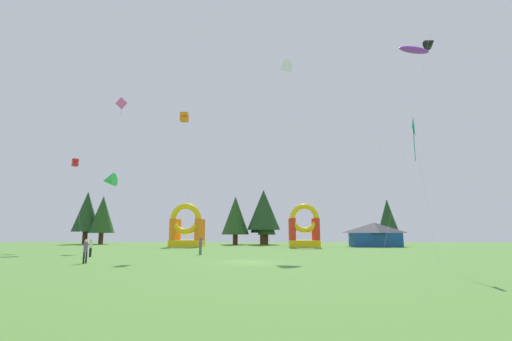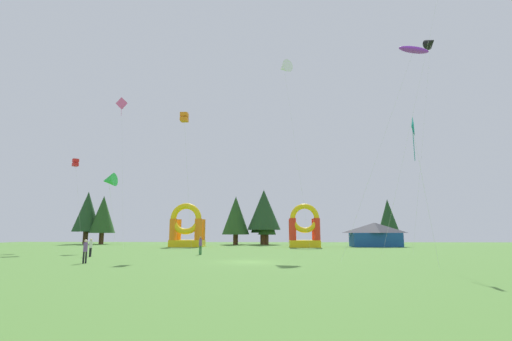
{
  "view_description": "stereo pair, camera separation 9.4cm",
  "coord_description": "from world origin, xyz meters",
  "px_view_note": "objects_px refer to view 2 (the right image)",
  "views": [
    {
      "loc": [
        1.66,
        -29.31,
        2.29
      ],
      "look_at": [
        0.0,
        13.68,
        9.58
      ],
      "focal_mm": 25.69,
      "sensor_mm": 36.0,
      "label": 1
    },
    {
      "loc": [
        1.75,
        -29.31,
        2.29
      ],
      "look_at": [
        0.0,
        13.68,
        9.58
      ],
      "focal_mm": 25.69,
      "sensor_mm": 36.0,
      "label": 2
    }
  ],
  "objects_px": {
    "kite_white_delta": "(284,68)",
    "person_left_edge": "(200,244)",
    "kite_red_box": "(76,163)",
    "kite_black_delta": "(431,43)",
    "kite_orange_box": "(184,117)",
    "kite_purple_parafoil": "(414,50)",
    "kite_green_delta": "(109,180)",
    "kite_teal_diamond": "(412,129)",
    "person_midfield": "(91,246)",
    "kite_pink_diamond": "(122,105)",
    "inflatable_yellow_castle": "(304,231)",
    "inflatable_red_slide": "(187,231)",
    "festival_tent": "(375,235)",
    "person_far_side": "(85,249)"
  },
  "relations": [
    {
      "from": "kite_green_delta",
      "to": "inflatable_red_slide",
      "type": "bearing_deg",
      "value": 64.36
    },
    {
      "from": "kite_white_delta",
      "to": "person_left_edge",
      "type": "relative_size",
      "value": 14.02
    },
    {
      "from": "kite_green_delta",
      "to": "festival_tent",
      "type": "relative_size",
      "value": 1.27
    },
    {
      "from": "kite_black_delta",
      "to": "inflatable_yellow_castle",
      "type": "relative_size",
      "value": 3.84
    },
    {
      "from": "kite_green_delta",
      "to": "inflatable_red_slide",
      "type": "xyz_separation_m",
      "value": [
        6.88,
        14.33,
        -6.23
      ]
    },
    {
      "from": "kite_teal_diamond",
      "to": "kite_pink_diamond",
      "type": "xyz_separation_m",
      "value": [
        -33.25,
        30.36,
        13.14
      ]
    },
    {
      "from": "kite_green_delta",
      "to": "kite_teal_diamond",
      "type": "height_order",
      "value": "kite_teal_diamond"
    },
    {
      "from": "kite_red_box",
      "to": "inflatable_red_slide",
      "type": "distance_m",
      "value": 19.48
    },
    {
      "from": "kite_black_delta",
      "to": "person_far_side",
      "type": "bearing_deg",
      "value": -156.49
    },
    {
      "from": "festival_tent",
      "to": "kite_orange_box",
      "type": "bearing_deg",
      "value": -140.3
    },
    {
      "from": "kite_purple_parafoil",
      "to": "festival_tent",
      "type": "distance_m",
      "value": 34.45
    },
    {
      "from": "festival_tent",
      "to": "person_far_side",
      "type": "bearing_deg",
      "value": -132.78
    },
    {
      "from": "person_midfield",
      "to": "kite_black_delta",
      "type": "bearing_deg",
      "value": 40.39
    },
    {
      "from": "kite_teal_diamond",
      "to": "person_far_side",
      "type": "relative_size",
      "value": 5.57
    },
    {
      "from": "kite_purple_parafoil",
      "to": "festival_tent",
      "type": "xyz_separation_m",
      "value": [
        4.03,
        30.03,
        -16.41
      ]
    },
    {
      "from": "person_left_edge",
      "to": "inflatable_yellow_castle",
      "type": "height_order",
      "value": "inflatable_yellow_castle"
    },
    {
      "from": "person_far_side",
      "to": "kite_teal_diamond",
      "type": "bearing_deg",
      "value": -36.83
    },
    {
      "from": "inflatable_red_slide",
      "to": "person_far_side",
      "type": "bearing_deg",
      "value": -90.75
    },
    {
      "from": "inflatable_yellow_castle",
      "to": "kite_teal_diamond",
      "type": "bearing_deg",
      "value": -82.64
    },
    {
      "from": "kite_pink_diamond",
      "to": "kite_red_box",
      "type": "xyz_separation_m",
      "value": [
        -3.33,
        -6.27,
        -10.61
      ]
    },
    {
      "from": "kite_green_delta",
      "to": "kite_pink_diamond",
      "type": "height_order",
      "value": "kite_pink_diamond"
    },
    {
      "from": "kite_orange_box",
      "to": "kite_pink_diamond",
      "type": "relative_size",
      "value": 0.67
    },
    {
      "from": "kite_orange_box",
      "to": "kite_black_delta",
      "type": "height_order",
      "value": "kite_black_delta"
    },
    {
      "from": "inflatable_red_slide",
      "to": "person_left_edge",
      "type": "bearing_deg",
      "value": -73.27
    },
    {
      "from": "kite_orange_box",
      "to": "inflatable_yellow_castle",
      "type": "xyz_separation_m",
      "value": [
        14.85,
        19.47,
        -12.46
      ]
    },
    {
      "from": "kite_white_delta",
      "to": "kite_black_delta",
      "type": "bearing_deg",
      "value": -19.91
    },
    {
      "from": "festival_tent",
      "to": "inflatable_yellow_castle",
      "type": "bearing_deg",
      "value": -167.82
    },
    {
      "from": "kite_pink_diamond",
      "to": "inflatable_red_slide",
      "type": "xyz_separation_m",
      "value": [
        10.06,
        4.44,
        -19.85
      ]
    },
    {
      "from": "inflatable_red_slide",
      "to": "inflatable_yellow_castle",
      "type": "distance_m",
      "value": 18.83
    },
    {
      "from": "kite_black_delta",
      "to": "kite_teal_diamond",
      "type": "bearing_deg",
      "value": -119.47
    },
    {
      "from": "kite_green_delta",
      "to": "kite_pink_diamond",
      "type": "distance_m",
      "value": 17.13
    },
    {
      "from": "kite_white_delta",
      "to": "inflatable_red_slide",
      "type": "xyz_separation_m",
      "value": [
        -15.57,
        10.69,
        -22.7
      ]
    },
    {
      "from": "kite_orange_box",
      "to": "kite_purple_parafoil",
      "type": "xyz_separation_m",
      "value": [
        22.45,
        -8.04,
        3.37
      ]
    },
    {
      "from": "person_left_edge",
      "to": "festival_tent",
      "type": "height_order",
      "value": "festival_tent"
    },
    {
      "from": "kite_black_delta",
      "to": "person_left_edge",
      "type": "relative_size",
      "value": 13.83
    },
    {
      "from": "kite_purple_parafoil",
      "to": "kite_orange_box",
      "type": "bearing_deg",
      "value": 160.29
    },
    {
      "from": "kite_orange_box",
      "to": "kite_purple_parafoil",
      "type": "bearing_deg",
      "value": -19.71
    },
    {
      "from": "kite_red_box",
      "to": "person_left_edge",
      "type": "relative_size",
      "value": 6.6
    },
    {
      "from": "kite_red_box",
      "to": "kite_purple_parafoil",
      "type": "bearing_deg",
      "value": -23.95
    },
    {
      "from": "kite_red_box",
      "to": "inflatable_yellow_castle",
      "type": "relative_size",
      "value": 1.83
    },
    {
      "from": "kite_teal_diamond",
      "to": "person_midfield",
      "type": "relative_size",
      "value": 5.72
    },
    {
      "from": "kite_pink_diamond",
      "to": "inflatable_red_slide",
      "type": "distance_m",
      "value": 22.69
    },
    {
      "from": "kite_pink_diamond",
      "to": "person_left_edge",
      "type": "bearing_deg",
      "value": -44.75
    },
    {
      "from": "kite_black_delta",
      "to": "inflatable_yellow_castle",
      "type": "bearing_deg",
      "value": 131.61
    },
    {
      "from": "kite_white_delta",
      "to": "person_left_edge",
      "type": "xyz_separation_m",
      "value": [
        -9.4,
        -9.83,
        -24.15
      ]
    },
    {
      "from": "kite_white_delta",
      "to": "kite_red_box",
      "type": "distance_m",
      "value": 31.94
    },
    {
      "from": "kite_purple_parafoil",
      "to": "person_far_side",
      "type": "distance_m",
      "value": 32.08
    },
    {
      "from": "kite_purple_parafoil",
      "to": "person_left_edge",
      "type": "relative_size",
      "value": 10.1
    },
    {
      "from": "kite_purple_parafoil",
      "to": "festival_tent",
      "type": "bearing_deg",
      "value": 82.35
    },
    {
      "from": "person_midfield",
      "to": "person_left_edge",
      "type": "bearing_deg",
      "value": 50.61
    }
  ]
}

